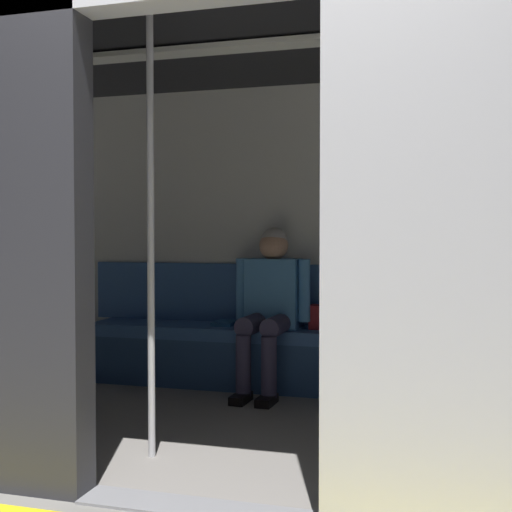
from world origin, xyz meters
The scene contains 7 objects.
ground_plane centered at (0.00, 0.00, 0.00)m, with size 60.00×60.00×0.00m, color gray.
train_car centered at (0.07, -1.13, 1.54)m, with size 6.40×2.58×2.36m.
bench_seat centered at (0.00, -2.07, 0.34)m, with size 3.27×0.44×0.45m.
person_seated centered at (0.23, -2.01, 0.67)m, with size 0.55×0.68×1.17m.
handbag centered at (-0.17, -2.14, 0.53)m, with size 0.26×0.15×0.17m.
book centered at (0.61, -2.14, 0.46)m, with size 0.15×0.22×0.03m, color #26598C.
grab_pole_door centered at (0.45, -0.52, 1.11)m, with size 0.04×0.04×2.22m, color silver.
Camera 1 is at (-0.95, 2.47, 1.12)m, focal length 45.95 mm.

